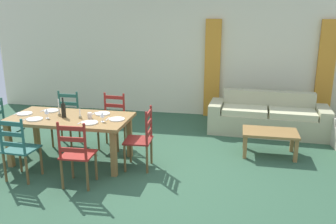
{
  "coord_description": "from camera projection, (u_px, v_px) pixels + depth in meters",
  "views": [
    {
      "loc": [
        1.18,
        -4.86,
        2.33
      ],
      "look_at": [
        0.06,
        0.65,
        0.75
      ],
      "focal_mm": 37.91,
      "sensor_mm": 36.0,
      "label": 1
    }
  ],
  "objects": [
    {
      "name": "wine_glass_near_left",
      "position": [
        47.0,
        112.0,
        5.45
      ],
      "size": [
        0.06,
        0.06,
        0.16
      ],
      "color": "white",
      "rests_on": "dining_table"
    },
    {
      "name": "fork_head_west",
      "position": [
        16.0,
        113.0,
        5.74
      ],
      "size": [
        0.03,
        0.17,
        0.01
      ],
      "primitive_type": "cube",
      "rotation": [
        0.0,
        0.0,
        0.08
      ],
      "color": "silver",
      "rests_on": "dining_table"
    },
    {
      "name": "dinner_plate_near_left",
      "position": [
        35.0,
        119.0,
        5.41
      ],
      "size": [
        0.24,
        0.24,
        0.02
      ],
      "primitive_type": "cylinder",
      "color": "white",
      "rests_on": "dining_table"
    },
    {
      "name": "candle_short",
      "position": [
        80.0,
        116.0,
        5.48
      ],
      "size": [
        0.05,
        0.05,
        0.15
      ],
      "color": "#998C66",
      "rests_on": "dining_table"
    },
    {
      "name": "dinner_plate_far_left",
      "position": [
        51.0,
        111.0,
        5.88
      ],
      "size": [
        0.24,
        0.24,
        0.02
      ],
      "primitive_type": "cylinder",
      "color": "white",
      "rests_on": "dining_table"
    },
    {
      "name": "curtain_panel_right",
      "position": [
        325.0,
        72.0,
        7.55
      ],
      "size": [
        0.35,
        0.08,
        2.2
      ],
      "primitive_type": "cube",
      "color": "orange",
      "rests_on": "ground_plane"
    },
    {
      "name": "fork_near_left",
      "position": [
        26.0,
        119.0,
        5.44
      ],
      "size": [
        0.03,
        0.17,
        0.01
      ],
      "primitive_type": "cube",
      "rotation": [
        0.0,
        0.0,
        -0.07
      ],
      "color": "silver",
      "rests_on": "dining_table"
    },
    {
      "name": "couch",
      "position": [
        267.0,
        118.0,
        7.09
      ],
      "size": [
        2.32,
        0.91,
        0.8
      ],
      "color": "#ACAB83",
      "rests_on": "ground_plane"
    },
    {
      "name": "dining_table",
      "position": [
        70.0,
        122.0,
        5.59
      ],
      "size": [
        1.9,
        0.96,
        0.75
      ],
      "color": "olive",
      "rests_on": "ground_plane"
    },
    {
      "name": "fork_far_right",
      "position": [
        94.0,
        113.0,
        5.74
      ],
      "size": [
        0.02,
        0.17,
        0.01
      ],
      "primitive_type": "cube",
      "rotation": [
        0.0,
        0.0,
        -0.05
      ],
      "color": "silver",
      "rests_on": "dining_table"
    },
    {
      "name": "dining_chair_head_west",
      "position": [
        3.0,
        129.0,
        5.84
      ],
      "size": [
        0.42,
        0.44,
        0.96
      ],
      "color": "#235748",
      "rests_on": "ground_plane"
    },
    {
      "name": "dinner_plate_near_right",
      "position": [
        90.0,
        123.0,
        5.24
      ],
      "size": [
        0.24,
        0.24,
        0.02
      ],
      "primitive_type": "cylinder",
      "color": "white",
      "rests_on": "dining_table"
    },
    {
      "name": "fork_head_east",
      "position": [
        107.0,
        119.0,
        5.44
      ],
      "size": [
        0.02,
        0.17,
        0.01
      ],
      "primitive_type": "cube",
      "rotation": [
        0.0,
        0.0,
        0.04
      ],
      "color": "silver",
      "rests_on": "dining_table"
    },
    {
      "name": "dining_chair_far_right",
      "position": [
        112.0,
        121.0,
        6.28
      ],
      "size": [
        0.44,
        0.42,
        0.96
      ],
      "color": "maroon",
      "rests_on": "ground_plane"
    },
    {
      "name": "curtain_panel_left",
      "position": [
        212.0,
        69.0,
        8.01
      ],
      "size": [
        0.35,
        0.08,
        2.2
      ],
      "primitive_type": "cube",
      "color": "orange",
      "rests_on": "ground_plane"
    },
    {
      "name": "dining_chair_near_left",
      "position": [
        19.0,
        148.0,
        5.01
      ],
      "size": [
        0.44,
        0.42,
        0.96
      ],
      "color": "#235B52",
      "rests_on": "ground_plane"
    },
    {
      "name": "dinner_plate_head_west",
      "position": [
        25.0,
        114.0,
        5.71
      ],
      "size": [
        0.24,
        0.24,
        0.02
      ],
      "primitive_type": "cylinder",
      "color": "white",
      "rests_on": "dining_table"
    },
    {
      "name": "dining_chair_far_left",
      "position": [
        66.0,
        119.0,
        6.41
      ],
      "size": [
        0.42,
        0.4,
        0.96
      ],
      "color": "#245D4C",
      "rests_on": "ground_plane"
    },
    {
      "name": "dining_chair_near_right",
      "position": [
        77.0,
        154.0,
        4.81
      ],
      "size": [
        0.44,
        0.42,
        0.96
      ],
      "color": "maroon",
      "rests_on": "ground_plane"
    },
    {
      "name": "wine_bottle",
      "position": [
        63.0,
        110.0,
        5.51
      ],
      "size": [
        0.07,
        0.07,
        0.32
      ],
      "color": "black",
      "rests_on": "dining_table"
    },
    {
      "name": "wall_far",
      "position": [
        188.0,
        57.0,
        8.19
      ],
      "size": [
        9.6,
        0.16,
        2.7
      ],
      "primitive_type": "cube",
      "color": "beige",
      "rests_on": "ground_plane"
    },
    {
      "name": "fork_far_left",
      "position": [
        43.0,
        111.0,
        5.91
      ],
      "size": [
        0.03,
        0.17,
        0.01
      ],
      "primitive_type": "cube",
      "rotation": [
        0.0,
        0.0,
        -0.07
      ],
      "color": "silver",
      "rests_on": "dining_table"
    },
    {
      "name": "fork_near_right",
      "position": [
        80.0,
        122.0,
        5.27
      ],
      "size": [
        0.03,
        0.17,
        0.01
      ],
      "primitive_type": "cube",
      "rotation": [
        0.0,
        0.0,
        -0.1
      ],
      "color": "silver",
      "rests_on": "dining_table"
    },
    {
      "name": "coffee_cup_primary",
      "position": [
        90.0,
        116.0,
        5.48
      ],
      "size": [
        0.07,
        0.07,
        0.09
      ],
      "primitive_type": "cylinder",
      "color": "beige",
      "rests_on": "dining_table"
    },
    {
      "name": "ground_plane",
      "position": [
        156.0,
        171.0,
        5.44
      ],
      "size": [
        9.6,
        9.6,
        0.02
      ],
      "primitive_type": "cube",
      "color": "#2E523A"
    },
    {
      "name": "coffee_table",
      "position": [
        270.0,
        135.0,
        5.93
      ],
      "size": [
        0.9,
        0.56,
        0.42
      ],
      "color": "olive",
      "rests_on": "ground_plane"
    },
    {
      "name": "dinner_plate_far_right",
      "position": [
        102.0,
        114.0,
        5.71
      ],
      "size": [
        0.24,
        0.24,
        0.02
      ],
      "primitive_type": "cylinder",
      "color": "white",
      "rests_on": "dining_table"
    },
    {
      "name": "wine_glass_near_right",
      "position": [
        102.0,
        115.0,
        5.28
      ],
      "size": [
        0.06,
        0.06,
        0.16
      ],
      "color": "white",
      "rests_on": "dining_table"
    },
    {
      "name": "dinner_plate_head_east",
      "position": [
        117.0,
        119.0,
        5.41
      ],
      "size": [
        0.24,
        0.24,
        0.02
      ],
      "primitive_type": "cylinder",
      "color": "white",
      "rests_on": "dining_table"
    },
    {
      "name": "candle_tall",
      "position": [
        59.0,
        111.0,
        5.6
      ],
      "size": [
        0.05,
        0.05,
        0.28
      ],
      "color": "#998C66",
      "rests_on": "dining_table"
    },
    {
      "name": "dining_chair_head_east",
      "position": [
        141.0,
        139.0,
        5.4
      ],
      "size": [
        0.43,
        0.44,
        0.96
      ],
      "color": "maroon",
      "rests_on": "ground_plane"
    }
  ]
}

